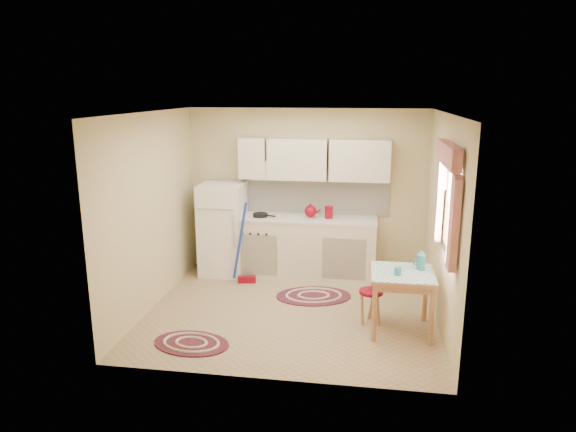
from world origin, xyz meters
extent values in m
plane|color=tan|center=(0.00, 0.00, 0.00)|extent=(3.60, 3.60, 0.00)
cube|color=silver|center=(0.00, 0.00, 2.50)|extent=(3.60, 3.20, 0.04)
cube|color=#C7B686|center=(0.00, 1.60, 1.25)|extent=(3.60, 0.04, 2.50)
cube|color=#C7B686|center=(0.00, -1.60, 1.25)|extent=(3.60, 0.04, 2.50)
cube|color=#C7B686|center=(-1.80, 0.00, 1.25)|extent=(0.04, 3.20, 2.50)
cube|color=#C7B686|center=(1.80, 0.00, 1.25)|extent=(0.04, 3.20, 2.50)
cube|color=white|center=(0.12, 1.59, 1.20)|extent=(2.25, 0.03, 0.55)
cube|color=beige|center=(0.12, 1.44, 1.77)|extent=(2.25, 0.33, 0.60)
cube|color=white|center=(1.78, -0.55, 1.55)|extent=(0.04, 0.85, 0.95)
cube|color=white|center=(-1.23, 1.25, 0.70)|extent=(0.65, 0.60, 1.40)
cube|color=beige|center=(-0.05, 1.30, 0.44)|extent=(2.25, 0.60, 0.88)
cube|color=silver|center=(-0.05, 1.30, 0.90)|extent=(2.27, 0.62, 0.04)
cylinder|color=black|center=(-0.64, 1.25, 0.94)|extent=(0.27, 0.27, 0.05)
cylinder|color=maroon|center=(0.38, 1.30, 1.00)|extent=(0.13, 0.13, 0.16)
cube|color=tan|center=(1.35, -0.33, 0.36)|extent=(0.72, 0.72, 0.72)
cylinder|color=maroon|center=(1.00, -0.18, 0.21)|extent=(0.32, 0.32, 0.42)
cylinder|color=teal|center=(1.28, -0.43, 0.77)|extent=(0.10, 0.10, 0.10)
camera|label=1|loc=(0.88, -6.02, 2.76)|focal=32.00mm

